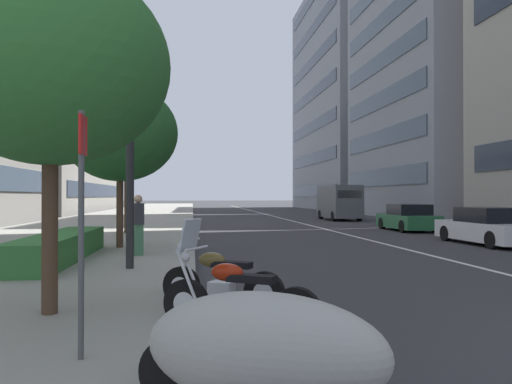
{
  "coord_description": "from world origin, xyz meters",
  "views": [
    {
      "loc": [
        -3.75,
        7.17,
        1.8
      ],
      "look_at": [
        15.92,
        4.69,
        1.96
      ],
      "focal_mm": 35.52,
      "sensor_mm": 36.0,
      "label": 1
    }
  ],
  "objects_px": {
    "car_approaching_light": "(489,227)",
    "street_tree_far_plaza": "(127,149)",
    "street_lamp_with_banners": "(145,58)",
    "street_tree_near_plaza_corner": "(50,65)",
    "motorcycle_far_end_row": "(236,299)",
    "parking_sign_by_curb": "(82,209)",
    "motorcycle_under_tarp": "(261,351)",
    "motorcycle_by_sign_pole": "(220,283)",
    "pedestrian_on_plaza": "(138,225)",
    "delivery_van_ahead": "(339,202)",
    "car_far_down_avenue": "(408,219)",
    "street_tree_mid_sidewalk": "(120,133)"
  },
  "relations": [
    {
      "from": "car_approaching_light",
      "to": "street_tree_far_plaza",
      "type": "xyz_separation_m",
      "value": [
        5.72,
        13.88,
        3.27
      ]
    },
    {
      "from": "street_lamp_with_banners",
      "to": "street_tree_near_plaza_corner",
      "type": "height_order",
      "value": "street_lamp_with_banners"
    },
    {
      "from": "motorcycle_far_end_row",
      "to": "parking_sign_by_curb",
      "type": "relative_size",
      "value": 0.8
    },
    {
      "from": "street_tree_near_plaza_corner",
      "to": "motorcycle_far_end_row",
      "type": "bearing_deg",
      "value": -106.93
    },
    {
      "from": "street_lamp_with_banners",
      "to": "motorcycle_far_end_row",
      "type": "bearing_deg",
      "value": -162.31
    },
    {
      "from": "motorcycle_under_tarp",
      "to": "street_tree_far_plaza",
      "type": "bearing_deg",
      "value": -54.67
    },
    {
      "from": "motorcycle_far_end_row",
      "to": "motorcycle_by_sign_pole",
      "type": "height_order",
      "value": "motorcycle_far_end_row"
    },
    {
      "from": "street_lamp_with_banners",
      "to": "pedestrian_on_plaza",
      "type": "distance_m",
      "value": 4.77
    },
    {
      "from": "parking_sign_by_curb",
      "to": "street_lamp_with_banners",
      "type": "height_order",
      "value": "street_lamp_with_banners"
    },
    {
      "from": "delivery_van_ahead",
      "to": "street_lamp_with_banners",
      "type": "bearing_deg",
      "value": 153.19
    },
    {
      "from": "motorcycle_far_end_row",
      "to": "car_far_down_avenue",
      "type": "xyz_separation_m",
      "value": [
        18.4,
        -10.53,
        0.19
      ]
    },
    {
      "from": "street_tree_near_plaza_corner",
      "to": "pedestrian_on_plaza",
      "type": "relative_size",
      "value": 2.93
    },
    {
      "from": "motorcycle_far_end_row",
      "to": "pedestrian_on_plaza",
      "type": "relative_size",
      "value": 1.19
    },
    {
      "from": "street_tree_mid_sidewalk",
      "to": "delivery_van_ahead",
      "type": "bearing_deg",
      "value": -33.44
    },
    {
      "from": "motorcycle_under_tarp",
      "to": "car_far_down_avenue",
      "type": "height_order",
      "value": "car_far_down_avenue"
    },
    {
      "from": "car_approaching_light",
      "to": "car_far_down_avenue",
      "type": "xyz_separation_m",
      "value": [
        7.47,
        -0.16,
        -0.01
      ]
    },
    {
      "from": "motorcycle_by_sign_pole",
      "to": "delivery_van_ahead",
      "type": "distance_m",
      "value": 30.51
    },
    {
      "from": "motorcycle_by_sign_pole",
      "to": "street_tree_mid_sidewalk",
      "type": "relative_size",
      "value": 0.36
    },
    {
      "from": "motorcycle_under_tarp",
      "to": "street_tree_far_plaza",
      "type": "distance_m",
      "value": 19.86
    },
    {
      "from": "motorcycle_far_end_row",
      "to": "motorcycle_under_tarp",
      "type": "bearing_deg",
      "value": 119.12
    },
    {
      "from": "car_far_down_avenue",
      "to": "car_approaching_light",
      "type": "bearing_deg",
      "value": 179.58
    },
    {
      "from": "street_lamp_with_banners",
      "to": "street_tree_near_plaza_corner",
      "type": "bearing_deg",
      "value": 168.3
    },
    {
      "from": "car_far_down_avenue",
      "to": "pedestrian_on_plaza",
      "type": "xyz_separation_m",
      "value": [
        -10.63,
        12.6,
        0.37
      ]
    },
    {
      "from": "motorcycle_under_tarp",
      "to": "parking_sign_by_curb",
      "type": "distance_m",
      "value": 2.38
    },
    {
      "from": "motorcycle_under_tarp",
      "to": "car_far_down_avenue",
      "type": "relative_size",
      "value": 0.5
    },
    {
      "from": "motorcycle_under_tarp",
      "to": "motorcycle_far_end_row",
      "type": "height_order",
      "value": "motorcycle_far_end_row"
    },
    {
      "from": "car_far_down_avenue",
      "to": "street_tree_mid_sidewalk",
      "type": "bearing_deg",
      "value": 122.63
    },
    {
      "from": "parking_sign_by_curb",
      "to": "street_tree_mid_sidewalk",
      "type": "xyz_separation_m",
      "value": [
        11.39,
        1.2,
        2.17
      ]
    },
    {
      "from": "car_far_down_avenue",
      "to": "motorcycle_by_sign_pole",
      "type": "bearing_deg",
      "value": 148.69
    },
    {
      "from": "street_tree_far_plaza",
      "to": "car_far_down_avenue",
      "type": "bearing_deg",
      "value": -82.89
    },
    {
      "from": "street_lamp_with_banners",
      "to": "car_approaching_light",
      "type": "bearing_deg",
      "value": -64.41
    },
    {
      "from": "motorcycle_by_sign_pole",
      "to": "pedestrian_on_plaza",
      "type": "height_order",
      "value": "pedestrian_on_plaza"
    },
    {
      "from": "street_tree_far_plaza",
      "to": "motorcycle_far_end_row",
      "type": "bearing_deg",
      "value": -168.11
    },
    {
      "from": "delivery_van_ahead",
      "to": "motorcycle_by_sign_pole",
      "type": "bearing_deg",
      "value": 158.84
    },
    {
      "from": "motorcycle_by_sign_pole",
      "to": "pedestrian_on_plaza",
      "type": "bearing_deg",
      "value": -43.61
    },
    {
      "from": "motorcycle_by_sign_pole",
      "to": "street_tree_mid_sidewalk",
      "type": "bearing_deg",
      "value": -42.92
    },
    {
      "from": "delivery_van_ahead",
      "to": "pedestrian_on_plaza",
      "type": "height_order",
      "value": "delivery_van_ahead"
    },
    {
      "from": "car_approaching_light",
      "to": "street_tree_mid_sidewalk",
      "type": "distance_m",
      "value": 13.67
    },
    {
      "from": "street_lamp_with_banners",
      "to": "street_tree_mid_sidewalk",
      "type": "bearing_deg",
      "value": 14.22
    },
    {
      "from": "motorcycle_by_sign_pole",
      "to": "pedestrian_on_plaza",
      "type": "relative_size",
      "value": 1.12
    },
    {
      "from": "street_lamp_with_banners",
      "to": "street_tree_far_plaza",
      "type": "bearing_deg",
      "value": 9.19
    },
    {
      "from": "street_tree_mid_sidewalk",
      "to": "pedestrian_on_plaza",
      "type": "xyz_separation_m",
      "value": [
        -2.29,
        -0.82,
        -2.84
      ]
    },
    {
      "from": "street_tree_mid_sidewalk",
      "to": "street_lamp_with_banners",
      "type": "bearing_deg",
      "value": -165.78
    },
    {
      "from": "motorcycle_under_tarp",
      "to": "parking_sign_by_curb",
      "type": "relative_size",
      "value": 0.86
    },
    {
      "from": "street_lamp_with_banners",
      "to": "pedestrian_on_plaza",
      "type": "bearing_deg",
      "value": 9.26
    },
    {
      "from": "motorcycle_by_sign_pole",
      "to": "parking_sign_by_curb",
      "type": "xyz_separation_m",
      "value": [
        -2.72,
        1.56,
        1.25
      ]
    },
    {
      "from": "car_approaching_light",
      "to": "motorcycle_far_end_row",
      "type": "bearing_deg",
      "value": 135.96
    },
    {
      "from": "motorcycle_far_end_row",
      "to": "delivery_van_ahead",
      "type": "relative_size",
      "value": 0.4
    },
    {
      "from": "parking_sign_by_curb",
      "to": "pedestrian_on_plaza",
      "type": "bearing_deg",
      "value": 2.44
    },
    {
      "from": "delivery_van_ahead",
      "to": "street_lamp_with_banners",
      "type": "distance_m",
      "value": 27.84
    }
  ]
}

